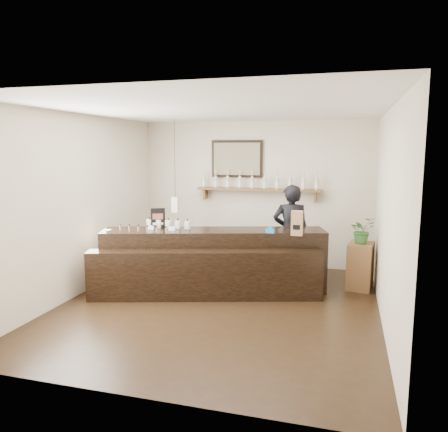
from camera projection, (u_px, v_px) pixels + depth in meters
ground at (219, 306)px, 6.37m from camera, size 5.00×5.00×0.00m
room_shell at (218, 189)px, 6.12m from camera, size 5.00×5.00×5.00m
back_wall_decor at (245, 176)px, 8.41m from camera, size 2.66×0.96×1.69m
counter at (211, 264)px, 6.92m from camera, size 3.57×1.91×1.15m
promo_sign at (158, 218)px, 7.13m from camera, size 0.22×0.12×0.32m
paper_bag at (297, 223)px, 6.49m from camera, size 0.17×0.13×0.37m
tape_dispenser at (270, 230)px, 6.69m from camera, size 0.13×0.05×0.11m
side_cabinet at (360, 266)px, 7.12m from camera, size 0.45×0.57×0.76m
potted_plant at (362, 230)px, 7.03m from camera, size 0.51×0.50×0.43m
shopkeeper at (291, 227)px, 7.48m from camera, size 0.75×0.56×1.89m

